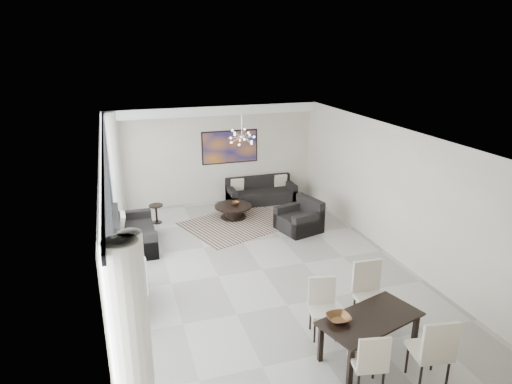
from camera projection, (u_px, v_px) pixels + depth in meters
name	position (u px, v px, depth m)	size (l,w,h in m)	color
room_shell	(284.00, 203.00, 9.35)	(6.00, 9.00, 2.90)	#A8A39B
window_wall	(115.00, 221.00, 8.38)	(0.37, 8.95, 2.90)	white
soffit	(213.00, 110.00, 12.68)	(5.98, 0.40, 0.26)	white
painting	(230.00, 147.00, 13.33)	(1.68, 0.04, 0.98)	#BC691A
chandelier	(242.00, 137.00, 11.27)	(0.66, 0.66, 0.71)	silver
rug	(238.00, 223.00, 12.08)	(2.65, 2.04, 0.01)	black
coffee_table	(233.00, 211.00, 12.43)	(1.01, 1.01, 0.35)	black
bowl_coffee	(235.00, 203.00, 12.46)	(0.24, 0.24, 0.07)	brown
sofa_main	(261.00, 194.00, 13.65)	(2.01, 0.82, 0.73)	black
loveseat	(132.00, 236.00, 10.64)	(0.96, 1.71, 0.85)	black
armchair	(300.00, 220.00, 11.60)	(1.13, 1.16, 0.81)	black
side_table	(156.00, 211.00, 12.04)	(0.37, 0.37, 0.51)	black
tv_console	(129.00, 295.00, 8.26)	(0.43, 1.52, 0.48)	black
television	(135.00, 264.00, 8.18)	(1.18, 0.15, 0.68)	gray
dining_table	(370.00, 323.00, 6.90)	(1.74, 1.21, 0.66)	black
dining_chair_sw	(370.00, 360.00, 6.14)	(0.52, 0.52, 0.96)	beige
dining_chair_se	(434.00, 348.00, 6.22)	(0.58, 0.58, 1.11)	beige
dining_chair_nw	(323.00, 302.00, 7.45)	(0.54, 0.54, 0.97)	beige
dining_chair_ne	(369.00, 289.00, 7.70)	(0.54, 0.54, 1.12)	beige
bowl_dining	(339.00, 318.00, 6.77)	(0.35, 0.35, 0.09)	brown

